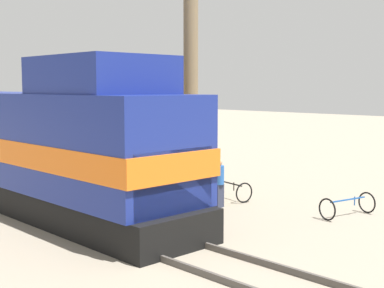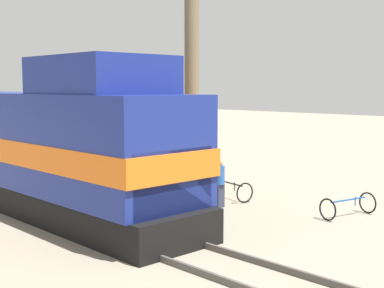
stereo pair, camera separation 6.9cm
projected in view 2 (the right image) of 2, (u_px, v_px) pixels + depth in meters
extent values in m
plane|color=gray|center=(113.00, 231.00, 14.72)|extent=(120.00, 120.00, 0.00)
cube|color=#4C4742|center=(90.00, 233.00, 14.22)|extent=(0.08, 43.94, 0.15)
cube|color=#4C4742|center=(133.00, 224.00, 15.20)|extent=(0.08, 43.94, 0.15)
cube|color=black|center=(21.00, 188.00, 18.60)|extent=(2.70, 16.74, 0.90)
cube|color=navy|center=(19.00, 134.00, 18.40)|extent=(2.93, 16.07, 2.86)
cube|color=orange|center=(20.00, 142.00, 18.43)|extent=(2.97, 16.24, 0.70)
cube|color=orange|center=(144.00, 177.00, 13.53)|extent=(2.49, 2.34, 1.57)
cube|color=navy|center=(101.00, 75.00, 14.58)|extent=(2.76, 3.68, 1.02)
cylinder|color=#726047|center=(192.00, 51.00, 20.92)|extent=(0.57, 0.57, 10.66)
cylinder|color=#4C4C4C|center=(179.00, 173.00, 18.26)|extent=(0.05, 0.05, 2.06)
cone|color=orange|center=(179.00, 146.00, 18.17)|extent=(2.13, 2.13, 0.48)
cube|color=#595959|center=(140.00, 163.00, 20.96)|extent=(0.12, 0.12, 1.95)
cube|color=yellow|center=(139.00, 121.00, 20.79)|extent=(1.96, 0.08, 1.33)
sphere|color=#388C38|center=(189.00, 188.00, 18.68)|extent=(0.83, 0.83, 0.83)
cube|color=#2D3347|center=(219.00, 196.00, 17.56)|extent=(0.30, 0.20, 0.77)
cylinder|color=#2659A5|center=(219.00, 175.00, 17.48)|extent=(0.34, 0.34, 0.61)
sphere|color=tan|center=(220.00, 162.00, 17.44)|extent=(0.23, 0.23, 0.23)
torus|color=black|center=(245.00, 193.00, 18.23)|extent=(0.70, 0.19, 0.70)
torus|color=black|center=(215.00, 185.00, 19.75)|extent=(0.70, 0.19, 0.70)
cube|color=black|center=(229.00, 183.00, 18.97)|extent=(0.35, 1.51, 0.04)
cylinder|color=black|center=(235.00, 187.00, 18.71)|extent=(0.04, 0.04, 0.29)
torus|color=black|center=(368.00, 203.00, 16.74)|extent=(0.19, 0.67, 0.67)
torus|color=black|center=(328.00, 209.00, 15.82)|extent=(0.19, 0.67, 0.67)
cube|color=#194C99|center=(348.00, 200.00, 16.26)|extent=(1.47, 0.34, 0.04)
cylinder|color=#194C99|center=(355.00, 201.00, 16.43)|extent=(0.04, 0.04, 0.28)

